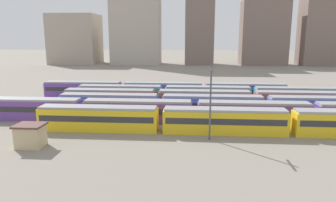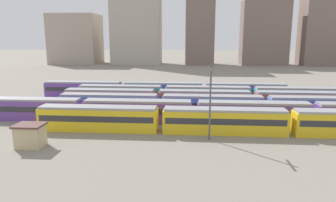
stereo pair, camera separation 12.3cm
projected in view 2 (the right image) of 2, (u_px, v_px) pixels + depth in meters
name	position (u px, v px, depth m)	size (l,w,h in m)	color
ground_plane	(115.00, 110.00, 59.93)	(600.00, 600.00, 0.00)	gray
train_track_1	(195.00, 112.00, 50.75)	(74.70, 3.06, 3.75)	#6B429E
train_track_2	(266.00, 106.00, 54.85)	(74.70, 3.06, 3.75)	#4C70BC
train_track_4	(299.00, 96.00, 64.31)	(93.60, 3.06, 3.75)	teal
train_track_5	(163.00, 90.00, 71.61)	(55.80, 3.06, 3.75)	#6B429E
catenary_pole_0	(210.00, 99.00, 41.58)	(0.24, 3.20, 10.37)	#4C4C51
signal_hut	(30.00, 135.00, 39.62)	(3.60, 3.00, 3.04)	#C6B284
distant_building_0	(76.00, 39.00, 165.94)	(24.57, 20.00, 26.04)	#A89989
distant_building_1	(136.00, 12.00, 160.60)	(25.30, 16.04, 53.93)	#B2A899
distant_building_2	(200.00, 24.00, 159.28)	(14.54, 13.61, 41.73)	#7A665B
distant_building_3	(264.00, 33.00, 157.73)	(23.14, 12.84, 32.23)	#7A665B
distant_building_4	(323.00, 28.00, 155.02)	(21.14, 14.54, 36.96)	#7A665B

